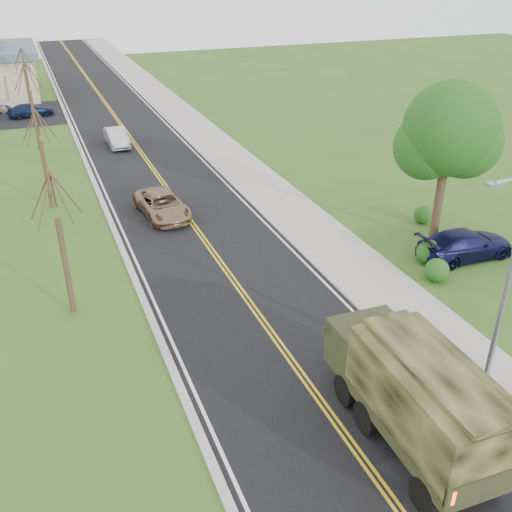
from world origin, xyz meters
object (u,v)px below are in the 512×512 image
military_truck (415,390)px  pickup_navy (466,244)px  suv_champagne (162,205)px  sedan_silver (117,137)px

military_truck → pickup_navy: size_ratio=1.39×
military_truck → suv_champagne: size_ratio=1.42×
military_truck → pickup_navy: military_truck is taller
military_truck → suv_champagne: bearing=100.2°
sedan_silver → pickup_navy: pickup_navy is taller
military_truck → sedan_silver: 34.11m
suv_champagne → sedan_silver: (-0.11, 14.56, -0.00)m
military_truck → suv_champagne: military_truck is taller
military_truck → pickup_navy: 13.15m
sedan_silver → pickup_navy: (12.55, -24.98, 0.05)m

